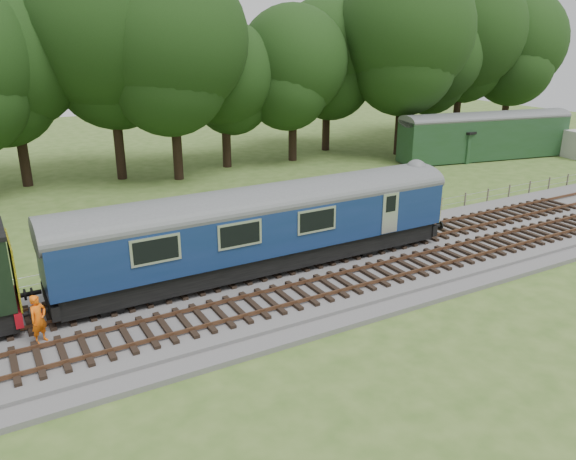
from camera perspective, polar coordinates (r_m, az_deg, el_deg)
ground at (r=25.82m, az=6.21°, el=-4.21°), size 120.00×120.00×0.00m
ballast at (r=25.75m, az=6.22°, el=-3.85°), size 70.00×7.00×0.35m
track_north at (r=26.71m, az=4.49°, el=-2.37°), size 67.20×2.40×0.21m
track_south at (r=24.49m, az=8.43°, el=-4.60°), size 67.20×2.40×0.21m
fence at (r=29.30m, az=1.08°, el=-1.18°), size 64.00×0.12×1.00m
tree_line at (r=44.60m, az=-10.54°, el=5.67°), size 70.00×8.00×18.00m
dmu_railcar at (r=24.22m, az=-2.44°, el=0.89°), size 18.05×2.86×3.88m
worker at (r=20.77m, az=-24.01°, el=-8.27°), size 0.76×0.71×1.74m
parked_coach at (r=51.54m, az=19.38°, el=9.25°), size 15.71×5.66×3.96m
shed at (r=51.01m, az=17.41°, el=8.36°), size 3.65×3.65×2.66m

